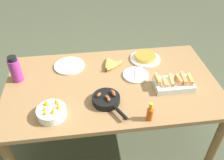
% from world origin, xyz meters
% --- Properties ---
extents(ground_plane, '(14.00, 14.00, 0.00)m').
position_xyz_m(ground_plane, '(0.00, 0.00, 0.00)').
color(ground_plane, '#474C38').
extents(dining_table, '(1.66, 0.94, 0.73)m').
position_xyz_m(dining_table, '(0.00, 0.00, 0.64)').
color(dining_table, olive).
rests_on(dining_table, ground_plane).
extents(banana_bunch, '(0.18, 0.20, 0.04)m').
position_xyz_m(banana_bunch, '(0.01, 0.21, 0.74)').
color(banana_bunch, gold).
rests_on(banana_bunch, dining_table).
extents(melon_tray, '(0.29, 0.17, 0.10)m').
position_xyz_m(melon_tray, '(0.46, -0.11, 0.76)').
color(melon_tray, silver).
rests_on(melon_tray, dining_table).
extents(skillet, '(0.22, 0.31, 0.08)m').
position_xyz_m(skillet, '(-0.07, -0.21, 0.75)').
color(skillet, black).
rests_on(skillet, dining_table).
extents(frittata_plate_center, '(0.27, 0.27, 0.05)m').
position_xyz_m(frittata_plate_center, '(0.33, 0.28, 0.75)').
color(frittata_plate_center, white).
rests_on(frittata_plate_center, dining_table).
extents(empty_plate_near_front, '(0.21, 0.21, 0.02)m').
position_xyz_m(empty_plate_near_front, '(0.20, 0.07, 0.73)').
color(empty_plate_near_front, white).
rests_on(empty_plate_near_front, dining_table).
extents(empty_plate_far_left, '(0.26, 0.26, 0.02)m').
position_xyz_m(empty_plate_far_left, '(-0.33, 0.26, 0.73)').
color(empty_plate_far_left, white).
rests_on(empty_plate_far_left, dining_table).
extents(fruit_bowl_mango, '(0.20, 0.20, 0.12)m').
position_xyz_m(fruit_bowl_mango, '(-0.44, -0.29, 0.76)').
color(fruit_bowl_mango, white).
rests_on(fruit_bowl_mango, dining_table).
extents(water_bottle, '(0.09, 0.09, 0.22)m').
position_xyz_m(water_bottle, '(-0.74, 0.14, 0.83)').
color(water_bottle, '#992D89').
rests_on(water_bottle, dining_table).
extents(hot_sauce_bottle, '(0.04, 0.04, 0.15)m').
position_xyz_m(hot_sauce_bottle, '(0.20, -0.40, 0.79)').
color(hot_sauce_bottle, '#C64C0F').
rests_on(hot_sauce_bottle, dining_table).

